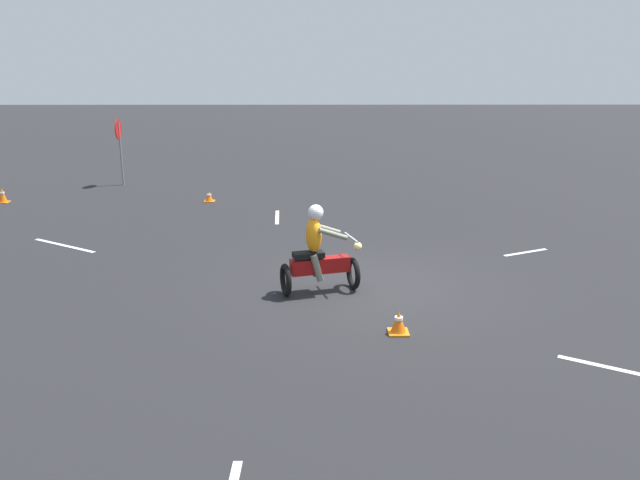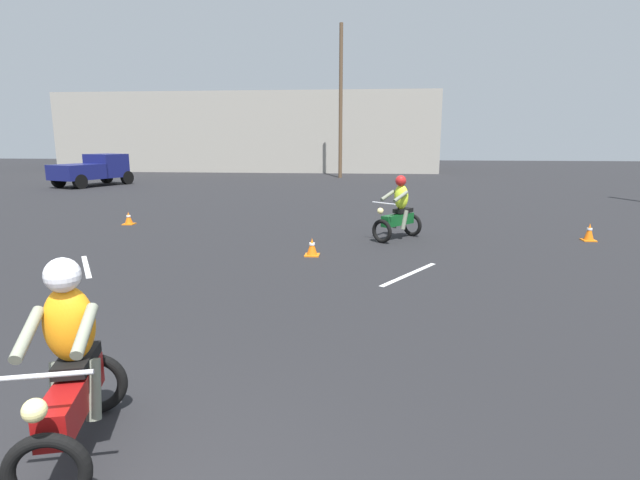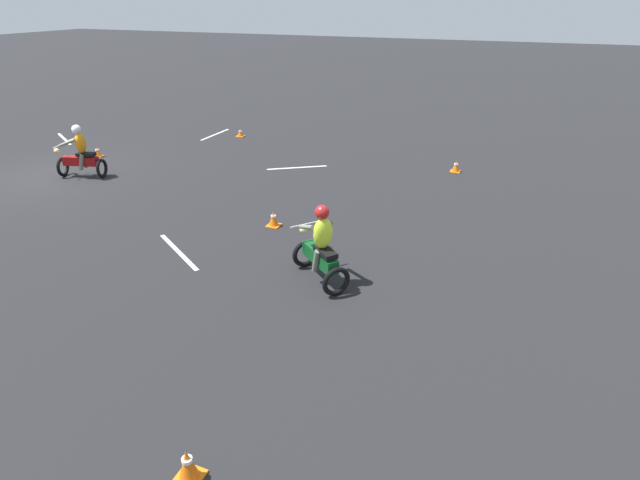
{
  "view_description": "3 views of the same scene",
  "coord_description": "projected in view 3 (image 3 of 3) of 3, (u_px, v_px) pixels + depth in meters",
  "views": [
    {
      "loc": [
        -11.14,
        1.06,
        4.01
      ],
      "look_at": [
        -0.27,
        0.98,
        1.0
      ],
      "focal_mm": 35.0,
      "sensor_mm": 36.0,
      "label": 1
    },
    {
      "loc": [
        2.1,
        -2.5,
        2.57
      ],
      "look_at": [
        1.27,
        5.68,
        0.9
      ],
      "focal_mm": 28.0,
      "sensor_mm": 36.0,
      "label": 2
    },
    {
      "loc": [
        10.92,
        13.67,
        5.2
      ],
      "look_at": [
        2.82,
        10.37,
        0.9
      ],
      "focal_mm": 28.0,
      "sensor_mm": 36.0,
      "label": 3
    }
  ],
  "objects": [
    {
      "name": "ground_plane",
      "position": [
        54.0,
        175.0,
        16.0
      ],
      "size": [
        120.0,
        120.0,
        0.0
      ],
      "primitive_type": "plane",
      "color": "black"
    },
    {
      "name": "traffic_cone_mid_left",
      "position": [
        188.0,
        465.0,
        5.88
      ],
      "size": [
        0.32,
        0.32,
        0.46
      ],
      "color": "orange",
      "rests_on": "ground"
    },
    {
      "name": "motorcycle_rider_background",
      "position": [
        321.0,
        249.0,
        9.79
      ],
      "size": [
        1.35,
        1.46,
        1.66
      ],
      "rotation": [
        0.0,
        0.0,
        2.45
      ],
      "color": "black",
      "rests_on": "ground"
    },
    {
      "name": "traffic_cone_far_center",
      "position": [
        240.0,
        133.0,
        20.34
      ],
      "size": [
        0.32,
        0.32,
        0.31
      ],
      "color": "orange",
      "rests_on": "ground"
    },
    {
      "name": "traffic_cone_far_right",
      "position": [
        274.0,
        219.0,
        12.41
      ],
      "size": [
        0.32,
        0.32,
        0.4
      ],
      "color": "orange",
      "rests_on": "ground"
    },
    {
      "name": "lane_stripe_ne",
      "position": [
        178.0,
        252.0,
        11.25
      ],
      "size": [
        1.21,
        1.83,
        0.01
      ],
      "primitive_type": "cube",
      "rotation": [
        0.0,
        0.0,
        2.58
      ],
      "color": "silver",
      "rests_on": "ground"
    },
    {
      "name": "motorcycle_rider_foreground",
      "position": [
        80.0,
        155.0,
        15.57
      ],
      "size": [
        0.99,
        1.56,
        1.66
      ],
      "rotation": [
        0.0,
        0.0,
        3.43
      ],
      "color": "black",
      "rests_on": "ground"
    },
    {
      "name": "traffic_cone_near_right",
      "position": [
        97.0,
        152.0,
        17.78
      ],
      "size": [
        0.32,
        0.32,
        0.37
      ],
      "color": "orange",
      "rests_on": "ground"
    },
    {
      "name": "traffic_cone_mid_center",
      "position": [
        456.0,
        167.0,
        16.24
      ],
      "size": [
        0.32,
        0.32,
        0.38
      ],
      "color": "orange",
      "rests_on": "ground"
    },
    {
      "name": "lane_stripe_nw",
      "position": [
        297.0,
        168.0,
        16.72
      ],
      "size": [
        1.19,
        1.75,
        0.01
      ],
      "primitive_type": "cube",
      "rotation": [
        0.0,
        0.0,
        3.72
      ],
      "color": "silver",
      "rests_on": "ground"
    },
    {
      "name": "lane_stripe_sw",
      "position": [
        64.0,
        139.0,
        20.07
      ],
      "size": [
        1.22,
        1.89,
        0.01
      ],
      "primitive_type": "cube",
      "rotation": [
        0.0,
        0.0,
        5.73
      ],
      "color": "silver",
      "rests_on": "ground"
    },
    {
      "name": "lane_stripe_w",
      "position": [
        215.0,
        135.0,
        20.69
      ],
      "size": [
        2.0,
        0.13,
        0.01
      ],
      "primitive_type": "cube",
      "rotation": [
        0.0,
        0.0,
        4.7
      ],
      "color": "silver",
      "rests_on": "ground"
    }
  ]
}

